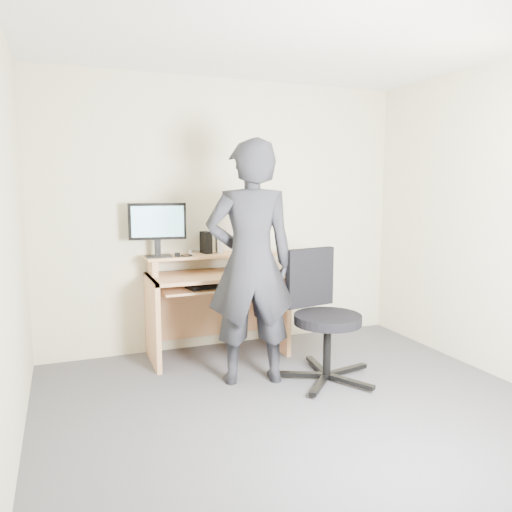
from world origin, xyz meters
TOP-DOWN VIEW (x-y plane):
  - ground at (0.00, 0.00)m, footprint 3.50×3.50m
  - back_wall at (0.00, 1.75)m, footprint 3.50×0.02m
  - ceiling at (0.00, 0.00)m, footprint 3.50×3.50m
  - desk at (-0.20, 1.53)m, footprint 1.20×0.60m
  - monitor at (-0.69, 1.57)m, footprint 0.49×0.14m
  - external_drive at (-0.24, 1.65)m, footprint 0.09×0.14m
  - travel_mug at (-0.12, 1.62)m, footprint 0.10×0.10m
  - smartphone at (0.08, 1.55)m, footprint 0.10×0.14m
  - charger at (-0.54, 1.52)m, footprint 0.05×0.05m
  - headphones at (-0.31, 1.68)m, footprint 0.19×0.18m
  - keyboard at (-0.26, 1.36)m, footprint 0.49×0.26m
  - mouse at (0.19, 1.35)m, footprint 0.11×0.08m
  - office_chair at (0.42, 0.64)m, footprint 0.79×0.78m
  - person at (-0.13, 0.77)m, footprint 0.76×0.57m

SIDE VIEW (x-z plane):
  - ground at x=0.00m, z-range 0.00..0.00m
  - office_chair at x=0.42m, z-range 0.05..1.05m
  - desk at x=-0.20m, z-range 0.09..1.00m
  - keyboard at x=-0.26m, z-range 0.65..0.68m
  - mouse at x=0.19m, z-range 0.75..0.79m
  - smartphone at x=0.08m, z-range 0.91..0.92m
  - headphones at x=-0.31m, z-range 0.89..0.95m
  - charger at x=-0.54m, z-range 0.91..0.94m
  - person at x=-0.13m, z-range 0.00..1.87m
  - travel_mug at x=-0.12m, z-range 0.91..1.09m
  - external_drive at x=-0.24m, z-range 0.91..1.11m
  - monitor at x=-0.69m, z-range 0.96..1.43m
  - back_wall at x=0.00m, z-range 0.00..2.50m
  - ceiling at x=0.00m, z-range 2.49..2.51m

